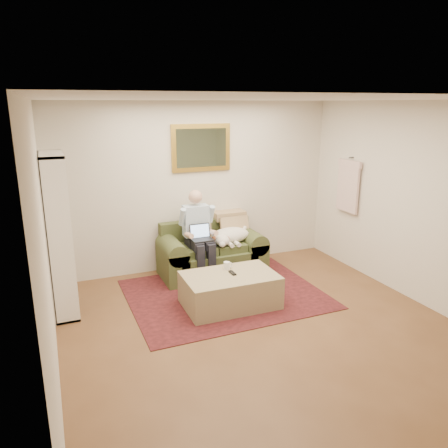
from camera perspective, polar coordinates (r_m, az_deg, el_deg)
room_shell at (r=4.93m, az=4.58°, el=0.65°), size 4.51×5.00×2.61m
rug at (r=6.13m, az=0.10°, el=-9.10°), size 2.61×2.09×0.01m
sofa at (r=6.76m, az=-1.64°, el=-4.25°), size 1.58×0.80×0.95m
seated_man at (r=6.43m, az=-3.19°, el=-1.64°), size 0.52×0.74×1.33m
laptop at (r=6.37m, az=-3.01°, el=-1.51°), size 0.31×0.24×0.22m
sleeping_dog at (r=6.69m, az=0.85°, el=-1.48°), size 0.65×0.41×0.24m
ottoman at (r=5.73m, az=0.77°, el=-8.64°), size 1.20×0.77×0.43m
coffee_mug at (r=5.81m, az=0.37°, el=-5.45°), size 0.08×0.08×0.10m
tv_remote at (r=5.67m, az=1.11°, el=-6.40°), size 0.05×0.15×0.02m
bookshelf at (r=5.71m, az=-20.76°, el=-1.39°), size 0.28×0.80×2.00m
wall_mirror at (r=6.78m, az=-2.99°, el=9.91°), size 0.94×0.04×0.72m
hanging_shirt at (r=7.12m, az=15.92°, el=5.14°), size 0.06×0.52×0.90m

